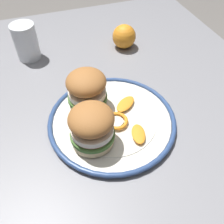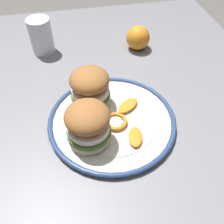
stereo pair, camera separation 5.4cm
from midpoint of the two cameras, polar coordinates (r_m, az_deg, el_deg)
name	(u,v)px [view 1 (the left image)]	position (r m, az deg, el deg)	size (l,w,h in m)	color
ground_plane	(100,209)	(1.28, -4.16, -21.51)	(8.00, 8.00, 0.00)	slate
dining_table	(92,127)	(0.73, -6.77, -3.64)	(1.15, 1.09, 0.71)	gray
dinner_plate	(112,120)	(0.61, -2.52, -2.05)	(0.32, 0.32, 0.02)	silver
sandwich_half_left	(92,126)	(0.53, -7.63, -3.39)	(0.11, 0.11, 0.10)	beige
sandwich_half_right	(87,89)	(0.61, -8.40, 5.12)	(0.12, 0.12, 0.10)	beige
orange_peel_curled	(117,121)	(0.60, -1.53, -2.21)	(0.06, 0.06, 0.01)	orange
orange_peel_strip_long	(125,104)	(0.63, 0.71, 1.77)	(0.07, 0.07, 0.01)	orange
orange_peel_strip_short	(138,134)	(0.57, 3.46, -5.22)	(0.06, 0.04, 0.01)	orange
drinking_glass	(27,44)	(0.86, -20.96, 14.51)	(0.07, 0.07, 0.11)	white
whole_orange	(124,36)	(0.86, 0.94, 17.01)	(0.08, 0.08, 0.08)	orange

